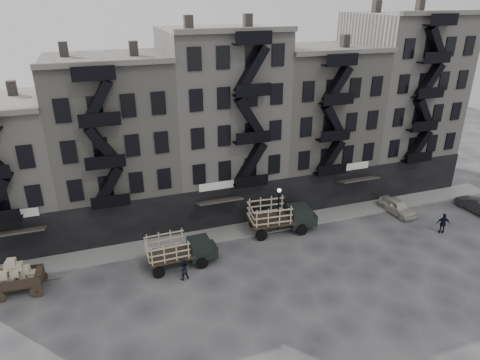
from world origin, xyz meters
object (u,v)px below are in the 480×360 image
object	(u,v)px
pedestrian_mid	(183,269)
stake_truck_west	(180,248)
wagon	(15,273)
stake_truck_east	(281,214)
car_far	(477,205)
car_east	(397,207)
policeman	(443,223)

from	to	relation	value
pedestrian_mid	stake_truck_west	bearing A→B (deg)	-104.16
wagon	stake_truck_west	xyz separation A→B (m)	(11.68, -0.47, -0.14)
stake_truck_east	car_far	world-z (taller)	stake_truck_east
car_far	car_east	bearing A→B (deg)	-19.97
stake_truck_west	pedestrian_mid	distance (m)	1.99
stake_truck_west	policeman	size ratio (longest dim) A/B	2.85
stake_truck_east	pedestrian_mid	bearing A→B (deg)	-152.46
car_far	pedestrian_mid	distance (m)	29.65
stake_truck_east	policeman	distance (m)	14.56
car_far	wagon	bearing A→B (deg)	-4.50
stake_truck_west	policeman	world-z (taller)	stake_truck_west
wagon	car_far	bearing A→B (deg)	2.79
wagon	policeman	size ratio (longest dim) A/B	1.89
pedestrian_mid	car_far	bearing A→B (deg)	173.23
stake_truck_west	pedestrian_mid	size ratio (longest dim) A/B	3.17
pedestrian_mid	stake_truck_east	bearing A→B (deg)	-166.19
stake_truck_west	policeman	xyz separation A→B (m)	(23.26, -2.84, -0.59)
car_east	car_far	xyz separation A→B (m)	(7.59, -2.34, 0.01)
wagon	car_east	world-z (taller)	wagon
stake_truck_west	policeman	distance (m)	23.44
wagon	stake_truck_west	size ratio (longest dim) A/B	0.66
stake_truck_east	pedestrian_mid	distance (m)	10.68
car_east	car_far	world-z (taller)	car_far
stake_truck_east	car_far	size ratio (longest dim) A/B	1.44
stake_truck_west	wagon	bearing A→B (deg)	176.29
stake_truck_west	car_east	world-z (taller)	stake_truck_west
wagon	stake_truck_west	bearing A→B (deg)	2.12
wagon	car_east	size ratio (longest dim) A/B	0.89
car_east	pedestrian_mid	distance (m)	22.31
car_far	pedestrian_mid	world-z (taller)	pedestrian_mid
stake_truck_east	pedestrian_mid	size ratio (longest dim) A/B	3.58
stake_truck_west	car_east	distance (m)	21.95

